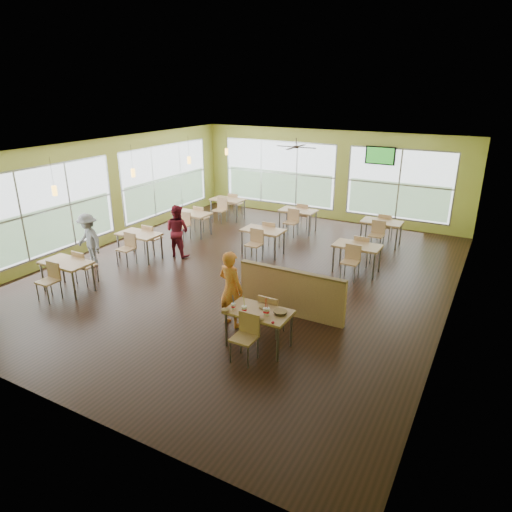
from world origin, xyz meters
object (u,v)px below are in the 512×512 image
at_px(half_wall_divider, 291,292).
at_px(man_plaid, 231,289).
at_px(food_basket, 280,312).
at_px(main_table, 259,316).

distance_m(half_wall_divider, man_plaid, 1.36).
height_order(man_plaid, food_basket, man_plaid).
distance_m(half_wall_divider, food_basket, 1.45).
xyz_separation_m(half_wall_divider, food_basket, (0.40, -1.37, 0.26)).
relative_size(main_table, half_wall_divider, 0.63).
relative_size(half_wall_divider, man_plaid, 1.48).
distance_m(main_table, food_basket, 0.44).
height_order(main_table, food_basket, main_table).
height_order(main_table, half_wall_divider, half_wall_divider).
bearing_deg(man_plaid, half_wall_divider, -120.21).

